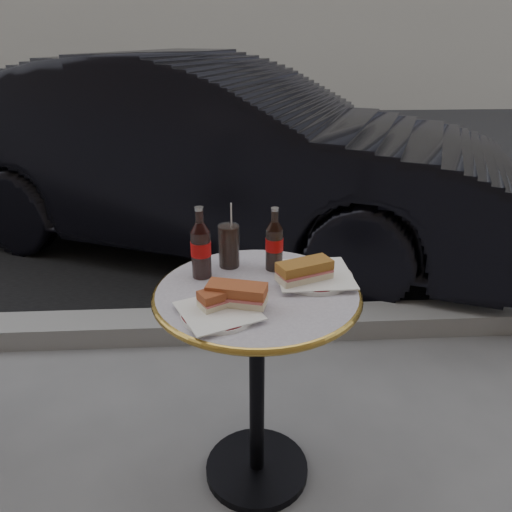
{
  "coord_description": "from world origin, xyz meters",
  "views": [
    {
      "loc": [
        -0.08,
        -1.31,
        1.43
      ],
      "look_at": [
        0.0,
        0.05,
        0.82
      ],
      "focal_mm": 35.0,
      "sensor_mm": 36.0,
      "label": 1
    }
  ],
  "objects": [
    {
      "name": "sandwich_left_b",
      "position": [
        -0.06,
        -0.1,
        0.77
      ],
      "size": [
        0.18,
        0.12,
        0.06
      ],
      "primitive_type": "cube",
      "rotation": [
        0.0,
        0.0,
        -0.27
      ],
      "color": "#A14B29",
      "rests_on": "plate_left"
    },
    {
      "name": "cola_bottle_left",
      "position": [
        -0.17,
        0.1,
        0.85
      ],
      "size": [
        0.08,
        0.08,
        0.23
      ],
      "primitive_type": null,
      "rotation": [
        0.0,
        0.0,
        0.4
      ],
      "color": "black",
      "rests_on": "bistro_table"
    },
    {
      "name": "sandwich_right",
      "position": [
        0.14,
        0.03,
        0.77
      ],
      "size": [
        0.18,
        0.13,
        0.06
      ],
      "primitive_type": "cube",
      "rotation": [
        0.0,
        0.0,
        0.39
      ],
      "color": "#996227",
      "rests_on": "plate_right"
    },
    {
      "name": "plate_left",
      "position": [
        -0.11,
        -0.14,
        0.74
      ],
      "size": [
        0.25,
        0.25,
        0.01
      ],
      "primitive_type": "cylinder",
      "rotation": [
        0.0,
        0.0,
        0.23
      ],
      "color": "white",
      "rests_on": "bistro_table"
    },
    {
      "name": "bistro_table",
      "position": [
        0.0,
        0.0,
        0.37
      ],
      "size": [
        0.62,
        0.62,
        0.73
      ],
      "primitive_type": null,
      "color": "#BAB2C4",
      "rests_on": "ground"
    },
    {
      "name": "ground",
      "position": [
        0.0,
        0.0,
        0.0
      ],
      "size": [
        80.0,
        80.0,
        0.0
      ],
      "primitive_type": "plane",
      "color": "slate",
      "rests_on": "ground"
    },
    {
      "name": "asphalt_road",
      "position": [
        0.0,
        5.0,
        0.0
      ],
      "size": [
        40.0,
        8.0,
        0.0
      ],
      "primitive_type": "cube",
      "color": "black",
      "rests_on": "ground"
    },
    {
      "name": "parked_car",
      "position": [
        -0.18,
        2.13,
        0.66
      ],
      "size": [
        2.83,
        4.23,
        1.32
      ],
      "primitive_type": "imported",
      "rotation": [
        0.0,
        0.0,
        1.17
      ],
      "color": "black",
      "rests_on": "ground"
    },
    {
      "name": "sandwich_left_a",
      "position": [
        -0.1,
        -0.11,
        0.77
      ],
      "size": [
        0.15,
        0.12,
        0.05
      ],
      "primitive_type": "cube",
      "rotation": [
        0.0,
        0.0,
        0.51
      ],
      "color": "brown",
      "rests_on": "plate_left"
    },
    {
      "name": "cola_bottle_right",
      "position": [
        0.06,
        0.14,
        0.84
      ],
      "size": [
        0.06,
        0.06,
        0.21
      ],
      "primitive_type": null,
      "rotation": [
        0.0,
        0.0,
        0.01
      ],
      "color": "black",
      "rests_on": "bistro_table"
    },
    {
      "name": "cola_glass",
      "position": [
        -0.08,
        0.17,
        0.8
      ],
      "size": [
        0.08,
        0.08,
        0.14
      ],
      "primitive_type": "cylinder",
      "rotation": [
        0.0,
        0.0,
        0.18
      ],
      "color": "black",
      "rests_on": "bistro_table"
    },
    {
      "name": "plate_right",
      "position": [
        0.18,
        0.07,
        0.74
      ],
      "size": [
        0.27,
        0.27,
        0.01
      ],
      "primitive_type": "cylinder",
      "rotation": [
        0.0,
        0.0,
        -0.15
      ],
      "color": "silver",
      "rests_on": "bistro_table"
    },
    {
      "name": "curb",
      "position": [
        0.0,
        0.9,
        0.05
      ],
      "size": [
        40.0,
        0.2,
        0.12
      ],
      "primitive_type": "cube",
      "color": "gray",
      "rests_on": "ground"
    }
  ]
}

